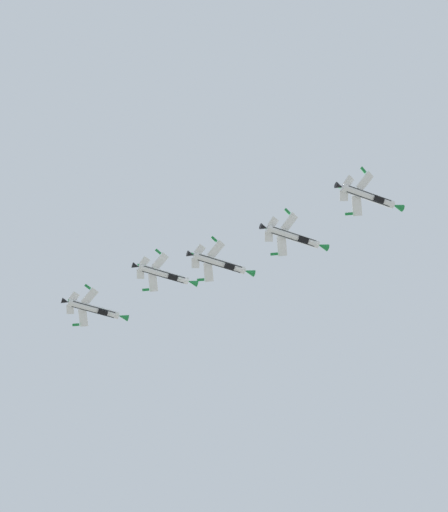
{
  "coord_description": "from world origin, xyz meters",
  "views": [
    {
      "loc": [
        4.2,
        -6.74,
        1.91
      ],
      "look_at": [
        38.48,
        81.73,
        109.69
      ],
      "focal_mm": 45.56,
      "sensor_mm": 36.0,
      "label": 1
    }
  ],
  "objects_px": {
    "fighter_jet_right_wing": "(221,263)",
    "fighter_jet_right_outer": "(95,309)",
    "fighter_jet_left_wing": "(294,237)",
    "fighter_jet_lead": "(369,197)",
    "fighter_jet_left_outer": "(165,274)"
  },
  "relations": [
    {
      "from": "fighter_jet_right_wing",
      "to": "fighter_jet_right_outer",
      "type": "xyz_separation_m",
      "value": [
        -22.39,
        23.61,
        -0.54
      ]
    },
    {
      "from": "fighter_jet_left_wing",
      "to": "fighter_jet_right_wing",
      "type": "height_order",
      "value": "fighter_jet_left_wing"
    },
    {
      "from": "fighter_jet_lead",
      "to": "fighter_jet_left_wing",
      "type": "distance_m",
      "value": 17.64
    },
    {
      "from": "fighter_jet_lead",
      "to": "fighter_jet_left_outer",
      "type": "bearing_deg",
      "value": -139.94
    },
    {
      "from": "fighter_jet_lead",
      "to": "fighter_jet_right_wing",
      "type": "bearing_deg",
      "value": -139.31
    },
    {
      "from": "fighter_jet_lead",
      "to": "fighter_jet_right_outer",
      "type": "bearing_deg",
      "value": -138.39
    },
    {
      "from": "fighter_jet_left_wing",
      "to": "fighter_jet_left_outer",
      "type": "relative_size",
      "value": 1.0
    },
    {
      "from": "fighter_jet_right_outer",
      "to": "fighter_jet_left_wing",
      "type": "bearing_deg",
      "value": 42.57
    },
    {
      "from": "fighter_jet_left_wing",
      "to": "fighter_jet_left_outer",
      "type": "distance_m",
      "value": 32.49
    },
    {
      "from": "fighter_jet_lead",
      "to": "fighter_jet_left_outer",
      "type": "xyz_separation_m",
      "value": [
        -32.52,
        37.47,
        1.23
      ]
    },
    {
      "from": "fighter_jet_lead",
      "to": "fighter_jet_left_wing",
      "type": "height_order",
      "value": "fighter_jet_lead"
    },
    {
      "from": "fighter_jet_lead",
      "to": "fighter_jet_left_outer",
      "type": "relative_size",
      "value": 1.0
    },
    {
      "from": "fighter_jet_lead",
      "to": "fighter_jet_right_wing",
      "type": "xyz_separation_m",
      "value": [
        -23.02,
        25.94,
        -3.09
      ]
    },
    {
      "from": "fighter_jet_lead",
      "to": "fighter_jet_right_outer",
      "type": "xyz_separation_m",
      "value": [
        -45.41,
        49.55,
        -3.63
      ]
    },
    {
      "from": "fighter_jet_left_wing",
      "to": "fighter_jet_right_wing",
      "type": "xyz_separation_m",
      "value": [
        -11.89,
        12.56,
        -0.17
      ]
    }
  ]
}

